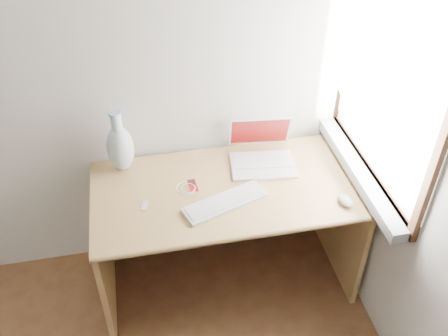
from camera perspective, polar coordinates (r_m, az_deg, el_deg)
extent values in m
cube|color=silver|center=(2.38, 18.48, 9.81)|extent=(0.01, 0.90, 1.00)
cube|color=gray|center=(2.64, 15.11, -0.30)|extent=(0.10, 0.96, 0.06)
cube|color=white|center=(2.33, 16.96, 10.36)|extent=(0.02, 0.84, 0.92)
cube|color=tan|center=(2.56, 0.32, -2.44)|extent=(1.37, 0.69, 0.03)
cube|color=tan|center=(2.80, -13.52, -9.76)|extent=(0.03, 0.65, 0.70)
cube|color=tan|center=(2.98, 13.13, -5.91)|extent=(0.03, 0.65, 0.70)
cube|color=tan|center=(2.96, -0.98, -1.83)|extent=(1.31, 0.03, 0.46)
cube|color=white|center=(2.68, 4.42, 0.31)|extent=(0.36, 0.27, 0.02)
cube|color=white|center=(2.67, 4.43, 0.48)|extent=(0.32, 0.16, 0.00)
cube|color=white|center=(2.70, 3.90, 3.71)|extent=(0.34, 0.13, 0.21)
cube|color=maroon|center=(2.70, 3.90, 3.71)|extent=(0.32, 0.11, 0.19)
cube|color=white|center=(2.45, 0.12, -3.96)|extent=(0.44, 0.26, 0.02)
cube|color=white|center=(2.44, 0.12, -3.77)|extent=(0.41, 0.22, 0.00)
ellipsoid|color=white|center=(2.52, 13.72, -3.63)|extent=(0.08, 0.11, 0.03)
cube|color=#B90C13|center=(2.56, -3.60, -2.00)|extent=(0.05, 0.09, 0.01)
cube|color=black|center=(2.55, -3.61, -1.92)|extent=(0.03, 0.03, 0.00)
torus|color=white|center=(2.54, -4.34, -2.30)|extent=(0.12, 0.12, 0.01)
cube|color=white|center=(2.47, -9.07, -4.23)|extent=(0.04, 0.08, 0.01)
ellipsoid|color=silver|center=(2.64, -11.75, 2.20)|extent=(0.14, 0.14, 0.26)
cylinder|color=silver|center=(2.54, -12.23, 5.15)|extent=(0.06, 0.06, 0.11)
cylinder|color=#87B6D9|center=(2.52, -12.39, 6.16)|extent=(0.06, 0.06, 0.01)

